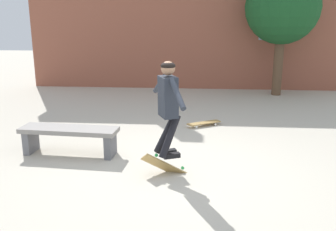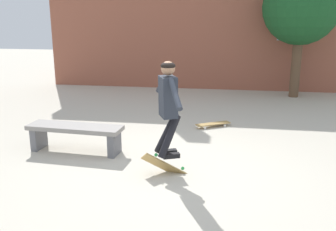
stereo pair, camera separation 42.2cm
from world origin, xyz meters
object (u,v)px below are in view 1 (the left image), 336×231
tree_right (282,8)px  skateboard_resting (204,123)px  skateboard_flipping (165,167)px  park_bench (69,135)px  skater (168,101)px

tree_right → skateboard_resting: 4.97m
tree_right → skateboard_resting: size_ratio=4.81×
tree_right → skateboard_flipping: size_ratio=4.88×
park_bench → skateboard_flipping: 1.93m
skateboard_resting → tree_right: bearing=26.6°
skateboard_resting → skateboard_flipping: bearing=-134.4°
tree_right → skateboard_resting: tree_right is taller
tree_right → skater: 7.05m
skateboard_flipping → skateboard_resting: bearing=58.4°
skateboard_flipping → skateboard_resting: skateboard_flipping is taller
park_bench → skater: 2.12m
skateboard_resting → skater: bearing=-133.4°
tree_right → skater: bearing=-114.7°
park_bench → skater: bearing=-17.7°
skateboard_flipping → skateboard_resting: size_ratio=0.99×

